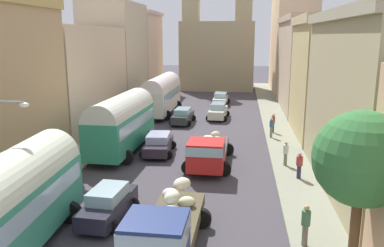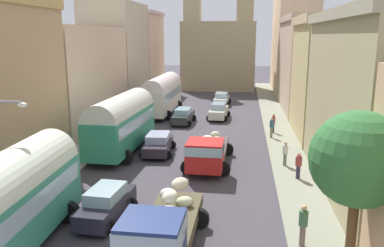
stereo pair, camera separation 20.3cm
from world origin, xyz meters
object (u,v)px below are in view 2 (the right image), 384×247
at_px(pedestrian_3, 273,122).
at_px(pedestrian_4, 272,127).
at_px(cargo_truck_1, 208,151).
at_px(pedestrian_0, 298,165).
at_px(car_2, 106,204).
at_px(parked_bus_2, 162,93).
at_px(car_0, 219,111).
at_px(car_4, 183,116).
at_px(pedestrian_1, 285,153).
at_px(parked_bus_0, 11,198).
at_px(car_1, 222,99).
at_px(car_3, 158,144).
at_px(parked_bus_1, 121,121).
at_px(cargo_truck_0, 161,231).
at_px(pedestrian_2, 303,224).

xyz_separation_m(pedestrian_3, pedestrian_4, (-0.27, -1.73, 0.01)).
distance_m(cargo_truck_1, pedestrian_0, 5.67).
bearing_deg(pedestrian_4, car_2, -118.32).
xyz_separation_m(parked_bus_2, pedestrian_4, (11.03, -9.23, -1.26)).
bearing_deg(car_0, pedestrian_3, -48.76).
bearing_deg(pedestrian_4, pedestrian_0, -84.24).
distance_m(car_4, pedestrian_1, 14.69).
distance_m(parked_bus_0, parked_bus_2, 27.98).
height_order(parked_bus_2, car_2, parked_bus_2).
height_order(parked_bus_0, car_2, parked_bus_0).
bearing_deg(parked_bus_2, car_1, 47.61).
relative_size(car_1, car_3, 1.01).
distance_m(parked_bus_2, car_1, 9.04).
bearing_deg(parked_bus_1, car_1, 73.96).
height_order(car_1, pedestrian_0, pedestrian_0).
height_order(cargo_truck_0, car_2, cargo_truck_0).
height_order(parked_bus_1, cargo_truck_1, parked_bus_1).
bearing_deg(pedestrian_0, cargo_truck_1, 164.64).
height_order(car_1, pedestrian_4, pedestrian_4).
height_order(parked_bus_0, cargo_truck_1, parked_bus_0).
height_order(cargo_truck_1, car_2, cargo_truck_1).
distance_m(cargo_truck_1, pedestrian_3, 10.78).
bearing_deg(pedestrian_1, car_1, 103.34).
height_order(parked_bus_2, pedestrian_4, parked_bus_2).
bearing_deg(car_1, parked_bus_1, -106.04).
height_order(pedestrian_0, pedestrian_1, pedestrian_1).
height_order(cargo_truck_0, pedestrian_1, cargo_truck_0).
height_order(pedestrian_1, pedestrian_2, pedestrian_2).
distance_m(cargo_truck_1, car_3, 4.72).
distance_m(cargo_truck_1, car_0, 15.48).
xyz_separation_m(parked_bus_2, car_2, (2.56, -24.95, -1.54)).
bearing_deg(car_2, car_4, 88.90).
relative_size(cargo_truck_1, car_2, 1.75).
distance_m(car_1, car_2, 31.72).
relative_size(car_3, car_4, 1.02).
relative_size(car_4, pedestrian_0, 2.49).
xyz_separation_m(parked_bus_2, cargo_truck_1, (6.51, -17.16, -1.15)).
bearing_deg(pedestrian_1, car_3, 167.65).
bearing_deg(pedestrian_2, pedestrian_4, 90.45).
bearing_deg(parked_bus_0, pedestrian_2, 7.89).
height_order(cargo_truck_0, pedestrian_0, cargo_truck_0).
bearing_deg(car_2, parked_bus_2, 95.85).
relative_size(car_2, car_3, 0.94).
xyz_separation_m(parked_bus_0, car_1, (6.13, 34.56, -1.46)).
relative_size(parked_bus_0, pedestrian_4, 4.47).
xyz_separation_m(parked_bus_1, pedestrian_3, (11.30, 6.84, -1.27)).
height_order(parked_bus_0, cargo_truck_0, parked_bus_0).
height_order(parked_bus_0, car_3, parked_bus_0).
height_order(car_0, car_4, car_0).
relative_size(cargo_truck_0, car_4, 1.64).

